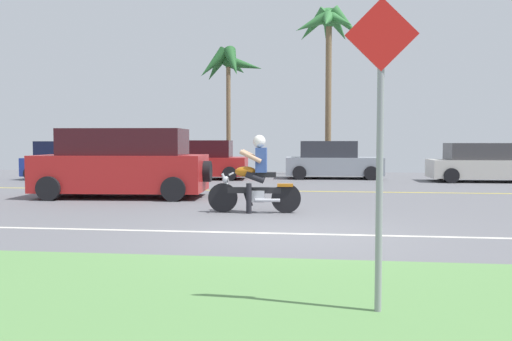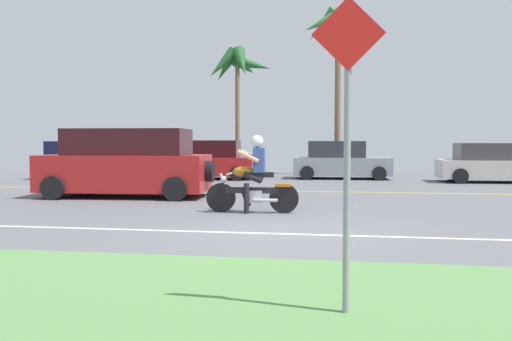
{
  "view_description": "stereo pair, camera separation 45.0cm",
  "coord_description": "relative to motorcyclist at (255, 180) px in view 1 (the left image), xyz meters",
  "views": [
    {
      "loc": [
        0.63,
        -8.88,
        1.55
      ],
      "look_at": [
        -0.95,
        3.77,
        0.85
      ],
      "focal_mm": 37.21,
      "sensor_mm": 36.0,
      "label": 1
    },
    {
      "loc": [
        1.07,
        -8.82,
        1.55
      ],
      "look_at": [
        -0.95,
        3.77,
        0.85
      ],
      "focal_mm": 37.21,
      "sensor_mm": 36.0,
      "label": 2
    }
  ],
  "objects": [
    {
      "name": "ground",
      "position": [
        0.8,
        0.52,
        -0.73
      ],
      "size": [
        56.0,
        30.0,
        0.04
      ],
      "primitive_type": "cube",
      "color": "slate"
    },
    {
      "name": "grass_median",
      "position": [
        0.8,
        -6.58,
        -0.68
      ],
      "size": [
        56.0,
        3.8,
        0.06
      ],
      "primitive_type": "cube",
      "color": "#5B8C4C",
      "rests_on": "ground"
    },
    {
      "name": "palm_tree_0",
      "position": [
        1.72,
        13.31,
        5.86
      ],
      "size": [
        3.31,
        3.32,
        7.72
      ],
      "color": "brown",
      "rests_on": "ground"
    },
    {
      "name": "parked_car_2",
      "position": [
        1.85,
        10.89,
        0.01
      ],
      "size": [
        4.0,
        2.03,
        1.56
      ],
      "color": "#8C939E",
      "rests_on": "ground"
    },
    {
      "name": "lane_line_near",
      "position": [
        0.8,
        -2.54,
        -0.71
      ],
      "size": [
        50.4,
        0.12,
        0.01
      ],
      "primitive_type": "cube",
      "color": "silver",
      "rests_on": "ground"
    },
    {
      "name": "lane_line_far",
      "position": [
        0.8,
        5.05,
        -0.71
      ],
      "size": [
        50.4,
        0.12,
        0.01
      ],
      "primitive_type": "cube",
      "color": "yellow",
      "rests_on": "ground"
    },
    {
      "name": "parked_car_3",
      "position": [
        7.67,
        9.8,
        -0.02
      ],
      "size": [
        4.39,
        1.94,
        1.48
      ],
      "color": "beige",
      "rests_on": "ground"
    },
    {
      "name": "palm_tree_2",
      "position": [
        -2.83,
        12.75,
        4.17
      ],
      "size": [
        3.09,
        3.1,
        5.84
      ],
      "color": "brown",
      "rests_on": "ground"
    },
    {
      "name": "motorcyclist",
      "position": [
        0.0,
        0.0,
        0.0
      ],
      "size": [
        2.02,
        0.66,
        1.69
      ],
      "color": "black",
      "rests_on": "ground"
    },
    {
      "name": "street_sign",
      "position": [
        1.93,
        -6.69,
        0.96
      ],
      "size": [
        0.62,
        0.06,
        2.77
      ],
      "color": "gray",
      "rests_on": "ground"
    },
    {
      "name": "suv_nearby",
      "position": [
        -4.02,
        2.71,
        0.21
      ],
      "size": [
        4.84,
        2.36,
        1.89
      ],
      "color": "#AD1E1E",
      "rests_on": "ground"
    },
    {
      "name": "parked_car_0",
      "position": [
        -8.7,
        9.05,
        0.01
      ],
      "size": [
        3.64,
        1.94,
        1.55
      ],
      "color": "navy",
      "rests_on": "ground"
    },
    {
      "name": "parked_car_1",
      "position": [
        -3.65,
        9.88,
        0.03
      ],
      "size": [
        4.34,
        2.22,
        1.59
      ],
      "color": "#AD1E1E",
      "rests_on": "ground"
    }
  ]
}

